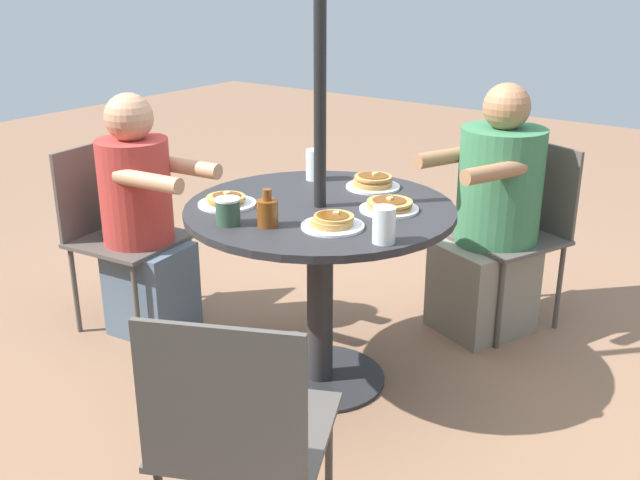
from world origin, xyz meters
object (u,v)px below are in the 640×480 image
patio_chair_east (239,430)px  drinking_glass_a (315,165)px  diner_south (492,224)px  pancake_plate_a (333,222)px  pancake_plate_d (373,182)px  syrup_bottle (267,212)px  patio_chair_north (115,225)px  patio_table (320,244)px  coffee_cup (228,211)px  diner_north (143,226)px  pancake_plate_b (226,201)px  pancake_plate_c (389,206)px  drinking_glass_b (384,225)px  patio_chair_south (519,222)px

patio_chair_east → drinking_glass_a: (0.71, -1.29, 0.33)m
patio_chair_east → diner_south: diner_south is taller
pancake_plate_a → drinking_glass_a: size_ratio=1.72×
patio_chair_east → pancake_plate_d: 1.43m
syrup_bottle → patio_chair_north: bearing=-8.9°
patio_table → coffee_cup: (0.14, 0.36, 0.21)m
patio_chair_east → patio_table: bearing=90.0°
diner_north → patio_chair_east: size_ratio=1.30×
pancake_plate_a → pancake_plate_b: size_ratio=1.00×
pancake_plate_c → patio_table: bearing=25.1°
pancake_plate_a → patio_chair_east: bearing=109.2°
patio_chair_east → pancake_plate_b: 1.14m
patio_chair_north → drinking_glass_b: size_ratio=6.94×
patio_chair_north → syrup_bottle: size_ratio=6.30×
pancake_plate_b → pancake_plate_c: pancake_plate_c is taller
patio_chair_east → pancake_plate_a: bearing=84.0°
patio_chair_north → pancake_plate_d: (-1.12, -0.46, 0.29)m
syrup_bottle → patio_chair_east: bearing=124.6°
patio_chair_south → syrup_bottle: (0.42, 1.32, 0.32)m
patio_chair_north → drinking_glass_b: 1.54m
pancake_plate_b → pancake_plate_d: bearing=-121.5°
patio_table → patio_chair_south: size_ratio=1.22×
patio_chair_north → drinking_glass_b: drinking_glass_b is taller
pancake_plate_c → drinking_glass_a: size_ratio=1.72×
patio_chair_east → pancake_plate_b: (0.77, -0.79, 0.28)m
patio_chair_east → drinking_glass_a: size_ratio=6.56×
pancake_plate_a → drinking_glass_b: 0.23m
patio_chair_north → patio_chair_east: 1.79m
pancake_plate_d → coffee_cup: bearing=76.4°
diner_north → pancake_plate_c: size_ratio=4.97×
coffee_cup → drinking_glass_a: drinking_glass_a is taller
diner_north → diner_south: bearing=120.7°
pancake_plate_a → drinking_glass_a: bearing=-47.6°
pancake_plate_d → drinking_glass_a: bearing=8.6°
diner_north → pancake_plate_b: 0.68m
patio_table → drinking_glass_b: bearing=154.6°
diner_south → pancake_plate_d: bearing=81.1°
coffee_cup → patio_chair_north: bearing=-14.0°
pancake_plate_d → pancake_plate_c: bearing=134.2°
patio_table → diner_north: bearing=6.6°
drinking_glass_a → drinking_glass_b: 0.81m
patio_table → coffee_cup: bearing=69.1°
patio_chair_north → syrup_bottle: syrup_bottle is taller
diner_north → patio_chair_south: diner_north is taller
patio_table → patio_chair_south: (-0.41, -1.02, -0.11)m
syrup_bottle → diner_south: bearing=-107.3°
patio_chair_north → pancake_plate_b: 0.85m
pancake_plate_c → pancake_plate_d: bearing=-45.8°
diner_north → diner_south: size_ratio=0.97×
patio_table → pancake_plate_c: bearing=-154.9°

